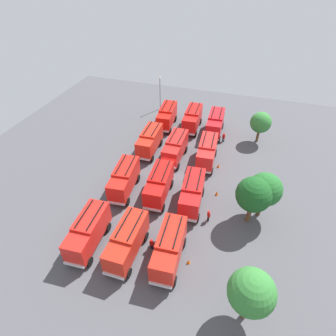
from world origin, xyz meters
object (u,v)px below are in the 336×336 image
object	(u,v)px
fire_truck_6	(159,184)
fire_truck_9	(207,151)
fire_truck_1	(150,140)
tree_2	(254,195)
fire_truck_5	(175,147)
firefighter_1	(152,244)
fire_truck_3	(88,231)
traffic_cone_2	(189,262)
fire_truck_11	(169,248)
firefighter_0	(171,172)
lamppost	(160,91)
firefighter_2	(174,111)
fire_truck_7	(127,241)
fire_truck_0	(167,116)
fire_truck_2	(124,179)
fire_truck_4	(192,118)
tree_3	(251,292)
fire_truck_8	(215,123)
traffic_cone_1	(217,193)
tree_0	(261,123)
tree_1	(265,190)
traffic_cone_0	(218,166)
firefighter_4	(209,216)
firefighter_3	(224,137)
fire_truck_10	(192,193)

from	to	relation	value
fire_truck_6	fire_truck_9	distance (m)	10.54
fire_truck_1	tree_2	world-z (taller)	tree_2
fire_truck_9	tree_2	world-z (taller)	tree_2
fire_truck_5	firefighter_1	size ratio (longest dim) A/B	4.49
fire_truck_3	traffic_cone_2	bearing A→B (deg)	91.14
fire_truck_9	fire_truck_11	xyz separation A→B (m)	(18.78, -0.26, 0.00)
firefighter_0	lamppost	distance (m)	22.70
fire_truck_6	firefighter_0	distance (m)	4.42
firefighter_2	fire_truck_7	bearing A→B (deg)	-113.81
fire_truck_0	fire_truck_3	world-z (taller)	same
fire_truck_2	lamppost	size ratio (longest dim) A/B	1.07
fire_truck_4	fire_truck_6	size ratio (longest dim) A/B	0.99
fire_truck_0	tree_3	bearing A→B (deg)	24.58
fire_truck_8	traffic_cone_2	size ratio (longest dim) A/B	13.18
firefighter_1	traffic_cone_1	xyz separation A→B (m)	(-11.13, 5.51, -0.57)
fire_truck_2	fire_truck_6	xyz separation A→B (m)	(-0.41, 4.94, 0.00)
fire_truck_9	fire_truck_4	bearing A→B (deg)	-157.53
tree_0	tree_1	distance (m)	17.82
tree_2	fire_truck_2	bearing A→B (deg)	-91.45
traffic_cone_0	fire_truck_5	bearing A→B (deg)	-91.54
fire_truck_1	tree_1	size ratio (longest dim) A/B	1.13
tree_2	fire_truck_5	bearing A→B (deg)	-128.33
firefighter_4	fire_truck_4	bearing A→B (deg)	78.24
firefighter_0	firefighter_2	bearing A→B (deg)	-99.81
fire_truck_1	fire_truck_11	distance (m)	21.18
lamppost	firefighter_3	bearing A→B (deg)	59.85
fire_truck_10	firefighter_3	bearing A→B (deg)	169.57
fire_truck_8	fire_truck_7	bearing A→B (deg)	-11.59
lamppost	tree_1	bearing A→B (deg)	41.68
fire_truck_0	fire_truck_5	xyz separation A→B (m)	(9.64, 4.52, 0.00)
firefighter_0	firefighter_2	xyz separation A→B (m)	(-18.87, -5.21, -0.09)
fire_truck_0	lamppost	world-z (taller)	lamppost
fire_truck_11	fire_truck_6	bearing A→B (deg)	-158.47
fire_truck_9	tree_2	xyz separation A→B (m)	(10.31, 7.45, 2.32)
tree_3	traffic_cone_1	world-z (taller)	tree_3
fire_truck_1	fire_truck_9	bearing A→B (deg)	86.68
fire_truck_0	fire_truck_10	world-z (taller)	same
firefighter_1	tree_1	size ratio (longest dim) A/B	0.25
fire_truck_10	tree_3	xyz separation A→B (m)	(12.69, 8.16, 2.20)
fire_truck_11	traffic_cone_2	world-z (taller)	fire_truck_11
fire_truck_10	traffic_cone_0	bearing A→B (deg)	162.29
fire_truck_3	traffic_cone_0	bearing A→B (deg)	144.79
fire_truck_11	traffic_cone_1	world-z (taller)	fire_truck_11
fire_truck_7	tree_1	bearing A→B (deg)	127.62
fire_truck_10	firefighter_2	world-z (taller)	fire_truck_10
fire_truck_8	traffic_cone_0	distance (m)	10.35
fire_truck_3	fire_truck_4	bearing A→B (deg)	167.19
traffic_cone_1	tree_3	bearing A→B (deg)	18.67
fire_truck_6	traffic_cone_2	world-z (taller)	fire_truck_6
tree_0	lamppost	distance (m)	21.39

